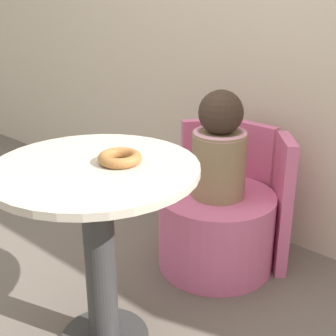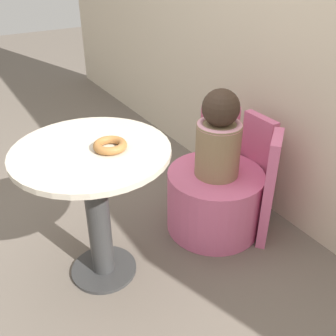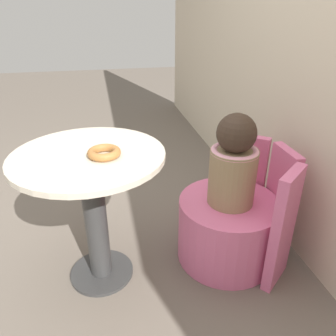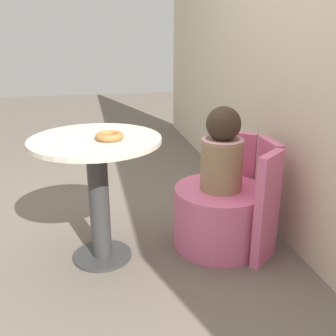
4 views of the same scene
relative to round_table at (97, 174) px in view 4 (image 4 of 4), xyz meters
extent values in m
plane|color=#665B51|center=(-0.05, 0.00, -0.50)|extent=(12.00, 12.00, 0.00)
cube|color=beige|center=(-0.05, 1.13, 0.70)|extent=(6.00, 0.06, 2.40)
cylinder|color=#333333|center=(0.00, 0.00, -0.49)|extent=(0.33, 0.33, 0.02)
cylinder|color=#333333|center=(0.00, 0.00, -0.15)|extent=(0.11, 0.11, 0.65)
cylinder|color=beige|center=(0.00, 0.00, 0.19)|extent=(0.68, 0.68, 0.02)
cylinder|color=#DB6693|center=(0.00, 0.69, -0.32)|extent=(0.53, 0.53, 0.36)
cube|color=#DB6693|center=(0.00, 0.98, -0.19)|extent=(0.23, 0.05, 0.63)
cube|color=#DB6693|center=(0.22, 0.87, -0.19)|extent=(0.18, 0.20, 0.63)
cube|color=#DB6693|center=(-0.22, 0.87, -0.19)|extent=(0.18, 0.20, 0.63)
cylinder|color=#937A56|center=(0.00, 0.69, 0.01)|extent=(0.24, 0.24, 0.29)
torus|color=pink|center=(0.00, 0.69, 0.14)|extent=(0.24, 0.24, 0.04)
sphere|color=#38281E|center=(0.00, 0.69, 0.24)|extent=(0.19, 0.19, 0.19)
torus|color=#9E6633|center=(0.04, 0.07, 0.22)|extent=(0.14, 0.14, 0.03)
camera|label=1|loc=(1.10, -0.88, 0.73)|focal=50.00mm
camera|label=2|loc=(1.41, -0.49, 0.97)|focal=42.00mm
camera|label=3|loc=(1.35, 0.07, 0.78)|focal=35.00mm
camera|label=4|loc=(1.97, -0.04, 0.72)|focal=42.00mm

